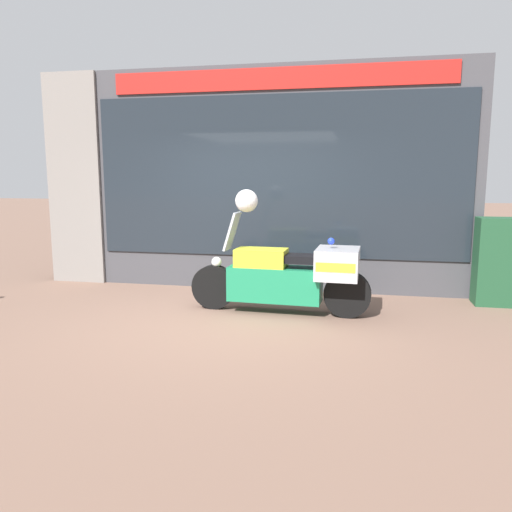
# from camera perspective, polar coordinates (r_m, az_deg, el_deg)

# --- Properties ---
(ground_plane) EXTENTS (60.00, 60.00, 0.00)m
(ground_plane) POSITION_cam_1_polar(r_m,az_deg,el_deg) (6.36, -4.26, -7.31)
(ground_plane) COLOR #7A5B4C
(shop_building) EXTENTS (6.92, 0.55, 3.46)m
(shop_building) POSITION_cam_1_polar(r_m,az_deg,el_deg) (8.14, -3.61, 8.72)
(shop_building) COLOR #424247
(shop_building) RESTS_ON ground
(window_display) EXTENTS (5.53, 0.30, 2.10)m
(window_display) POSITION_cam_1_polar(r_m,az_deg,el_deg) (8.11, 2.28, -0.13)
(window_display) COLOR slate
(window_display) RESTS_ON ground
(paramedic_motorcycle) EXTENTS (2.40, 0.68, 1.33)m
(paramedic_motorcycle) POSITION_cam_1_polar(r_m,az_deg,el_deg) (6.54, 4.04, -2.18)
(paramedic_motorcycle) COLOR black
(paramedic_motorcycle) RESTS_ON ground
(utility_cabinet) EXTENTS (0.95, 0.40, 1.23)m
(utility_cabinet) POSITION_cam_1_polar(r_m,az_deg,el_deg) (7.78, 27.18, -0.63)
(utility_cabinet) COLOR #1E4C2D
(utility_cabinet) RESTS_ON ground
(white_helmet) EXTENTS (0.30, 0.30, 0.30)m
(white_helmet) POSITION_cam_1_polar(r_m,az_deg,el_deg) (6.55, -1.09, 6.32)
(white_helmet) COLOR white
(white_helmet) RESTS_ON paramedic_motorcycle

